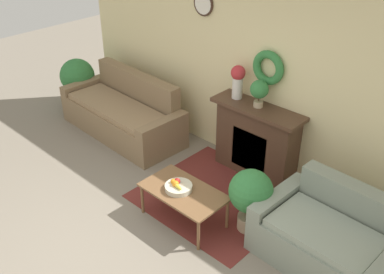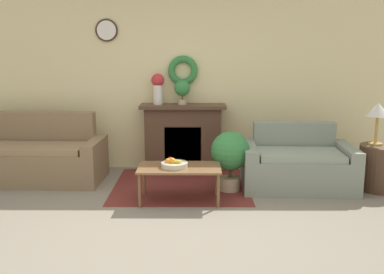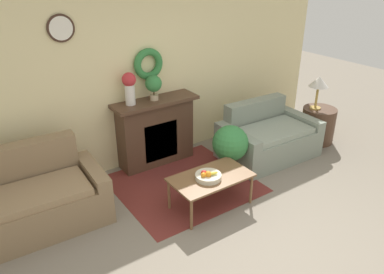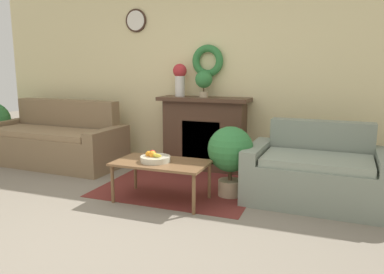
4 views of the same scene
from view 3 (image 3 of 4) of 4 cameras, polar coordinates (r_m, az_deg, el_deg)
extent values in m
plane|color=gray|center=(4.21, 10.25, -17.22)|extent=(16.00, 16.00, 0.00)
cube|color=maroon|center=(5.24, -1.24, -7.12)|extent=(1.80, 1.67, 0.01)
cube|color=beige|center=(5.42, -8.02, 9.44)|extent=(6.80, 0.06, 2.70)
cylinder|color=#382319|center=(4.86, -19.37, 15.37)|extent=(0.33, 0.02, 0.33)
cylinder|color=white|center=(4.85, -19.32, 15.36)|extent=(0.28, 0.01, 0.28)
torus|color=#337A3D|center=(5.36, -6.65, 10.99)|extent=(0.44, 0.10, 0.44)
cube|color=#4C3323|center=(5.60, -5.56, 0.61)|extent=(1.12, 0.34, 0.96)
cube|color=black|center=(5.51, -4.72, -0.64)|extent=(0.54, 0.02, 0.58)
cube|color=orange|center=(5.53, -4.66, -1.34)|extent=(0.43, 0.01, 0.32)
cube|color=#4C3323|center=(5.38, -5.61, 5.38)|extent=(1.26, 0.41, 0.05)
cube|color=#846B4C|center=(4.64, -25.74, -11.59)|extent=(1.80, 0.75, 0.45)
cube|color=#846B4C|center=(4.89, -27.05, -6.56)|extent=(1.79, 0.26, 0.93)
cube|color=#846B4C|center=(4.80, -14.61, -7.29)|extent=(0.20, 0.88, 0.59)
cube|color=#917554|center=(4.50, -26.38, -8.87)|extent=(1.73, 0.69, 0.08)
cube|color=gray|center=(5.91, 12.24, -1.31)|extent=(1.14, 0.75, 0.43)
cube|color=gray|center=(6.13, 9.46, 1.95)|extent=(1.12, 0.24, 0.83)
cube|color=gray|center=(5.56, 6.80, -1.90)|extent=(0.20, 0.92, 0.57)
cube|color=gray|center=(6.38, 15.83, 1.01)|extent=(0.20, 0.92, 0.57)
cube|color=gray|center=(5.81, 12.47, 0.95)|extent=(1.09, 0.69, 0.08)
cube|color=brown|center=(4.60, 2.90, -6.13)|extent=(0.99, 0.57, 0.03)
cylinder|color=brown|center=(4.34, -0.10, -11.76)|extent=(0.04, 0.04, 0.40)
cylinder|color=brown|center=(4.82, 9.00, -7.88)|extent=(0.04, 0.04, 0.40)
cylinder|color=brown|center=(4.67, -3.52, -8.74)|extent=(0.04, 0.04, 0.40)
cylinder|color=brown|center=(5.12, 5.29, -5.46)|extent=(0.04, 0.04, 0.40)
cylinder|color=beige|center=(4.53, 2.49, -6.02)|extent=(0.32, 0.32, 0.06)
sphere|color=#B2231E|center=(4.50, 1.83, -5.52)|extent=(0.08, 0.08, 0.08)
sphere|color=orange|center=(4.46, 1.76, -5.83)|extent=(0.07, 0.07, 0.07)
sphere|color=orange|center=(4.48, 2.48, -5.69)|extent=(0.08, 0.08, 0.08)
ellipsoid|color=yellow|center=(4.49, 2.98, -5.62)|extent=(0.17, 0.07, 0.04)
cylinder|color=#4C3323|center=(6.66, 18.62, 1.75)|extent=(0.55, 0.55, 0.59)
cylinder|color=#B28E42|center=(6.52, 18.25, 4.25)|extent=(0.18, 0.18, 0.02)
cylinder|color=#B28E42|center=(6.46, 18.47, 5.80)|extent=(0.04, 0.04, 0.35)
cone|color=silver|center=(6.38, 18.80, 8.02)|extent=(0.31, 0.31, 0.17)
cylinder|color=silver|center=(5.20, -9.42, 6.38)|extent=(0.14, 0.14, 0.28)
sphere|color=#B72D33|center=(5.13, -9.59, 8.63)|extent=(0.19, 0.19, 0.19)
cylinder|color=tan|center=(5.37, -5.79, 6.04)|extent=(0.12, 0.12, 0.08)
cylinder|color=#4C3823|center=(5.34, -5.82, 6.76)|extent=(0.02, 0.02, 0.06)
sphere|color=#337A3D|center=(5.30, -5.89, 8.11)|extent=(0.24, 0.24, 0.24)
cylinder|color=tan|center=(5.39, 5.66, -5.15)|extent=(0.26, 0.26, 0.18)
cylinder|color=#4C3823|center=(5.31, 5.73, -3.68)|extent=(0.04, 0.04, 0.14)
sphere|color=#337A3D|center=(5.18, 5.86, -0.95)|extent=(0.50, 0.50, 0.50)
camera|label=1|loc=(5.36, 59.65, 22.14)|focal=42.00mm
camera|label=2|loc=(3.49, 87.18, -17.05)|focal=42.00mm
camera|label=4|loc=(4.33, 56.16, -5.62)|focal=35.00mm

